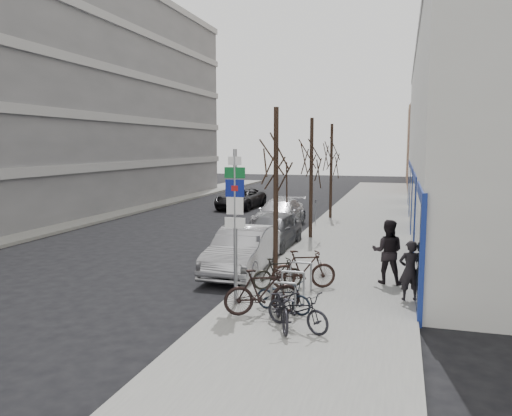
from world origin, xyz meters
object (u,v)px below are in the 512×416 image
Objects in this scene: meter_mid at (294,225)px; parked_car_back at (279,214)px; meter_back at (316,209)px; bike_near_left at (282,303)px; bike_rack at (293,283)px; pedestrian_near at (410,270)px; bike_mid_inner at (278,273)px; meter_front at (258,251)px; bike_mid_curb at (283,294)px; tree_mid at (312,150)px; tree_near at (276,151)px; tree_far at (332,149)px; lane_car at (241,198)px; highway_sign_pole at (235,217)px; bike_far_curb at (297,307)px; bike_near_right at (262,291)px; pedestrian_far at (388,251)px; bike_far_inner at (304,269)px; parked_car_mid at (272,231)px; parked_car_front at (243,250)px.

parked_car_back is at bearing 110.78° from meter_mid.
meter_back reaches higher than bike_near_left.
bike_rack is 1.39× the size of pedestrian_near.
meter_back is 12.43m from bike_mid_inner.
meter_back is at bearing 90.00° from meter_front.
bike_mid_curb is at bearing 165.72° from bike_mid_inner.
bike_mid_curb is at bearing -83.59° from tree_mid.
tree_far is (0.00, 13.00, 0.00)m from tree_near.
parked_car_back is 8.35m from lane_car.
meter_mid is (-0.25, 8.51, -1.54)m from highway_sign_pole.
bike_near_left is at bearing -152.80° from bike_mid_curb.
bike_far_curb is (0.53, -1.96, 0.01)m from bike_rack.
tree_mid is 1.00× the size of tree_far.
lane_car reaches higher than bike_rack.
bike_near_left is at bearing -74.17° from tree_near.
bike_near_right is 0.98× the size of pedestrian_far.
bike_mid_inner is at bearing 122.87° from bike_rack.
tree_far is 4.33× the size of meter_front.
bike_near_left is 3.15m from bike_far_inner.
meter_mid and meter_back have the same top height.
bike_mid_curb is at bearing 16.04° from pedestrian_near.
parked_car_mid is (-2.36, 8.04, 0.15)m from bike_mid_curb.
bike_far_inner reaches higher than bike_mid_curb.
meter_back is at bearing 92.45° from tree_near.
meter_front reaches higher than lane_car.
bike_mid_curb is (1.36, -0.30, -1.84)m from highway_sign_pole.
tree_far is 3.22× the size of bike_far_curb.
lane_car is at bearing -75.74° from pedestrian_near.
tree_mid is at bearing 86.32° from meter_front.
bike_near_left is 0.92m from bike_near_right.
meter_mid is 6.69m from pedestrian_far.
meter_front is at bearing -32.96° from pedestrian_near.
bike_far_curb is 1.05× the size of pedestrian_near.
tree_near is 3.55m from parked_car_front.
parked_car_front is 17.37m from lane_car.
parked_car_back is at bearing -54.31° from lane_car.
tree_mid is (-1.20, 9.40, 3.44)m from bike_rack.
parked_car_back is at bearing -5.73° from bike_far_inner.
tree_far is 14.13m from pedestrian_far.
highway_sign_pole is 0.76× the size of tree_mid.
bike_mid_inner is at bearing 28.98° from pedestrian_far.
highway_sign_pole is 2.58× the size of pedestrian_near.
pedestrian_near is at bearing -14.34° from bike_far_curb.
tree_mid is 3.56× the size of bike_mid_inner.
highway_sign_pole reaches higher than bike_mid_inner.
meter_front is at bearing 41.57° from bike_mid_curb.
pedestrian_far reaches higher than meter_back.
highway_sign_pole is 2.96m from bike_far_curb.
tree_near is 5.95m from meter_mid.
highway_sign_pole is at bearing -88.32° from meter_mid.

